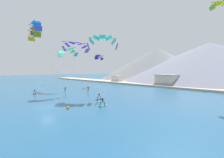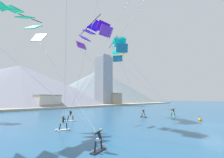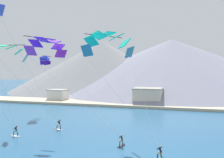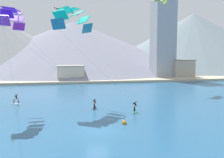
% 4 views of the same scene
% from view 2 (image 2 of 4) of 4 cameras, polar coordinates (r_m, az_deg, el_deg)
% --- Properties ---
extents(ground_plane, '(400.00, 400.00, 0.00)m').
position_cam_2_polar(ground_plane, '(25.46, 33.53, -14.47)').
color(ground_plane, '#23567F').
extents(kitesurfer_near_lead, '(1.78, 0.89, 1.66)m').
position_cam_2_polar(kitesurfer_near_lead, '(11.66, -4.46, -23.36)').
color(kitesurfer_near_lead, black).
rests_on(kitesurfer_near_lead, ground).
extents(kitesurfer_near_trail, '(0.82, 1.78, 1.73)m').
position_cam_2_polar(kitesurfer_near_trail, '(30.91, 11.65, -13.11)').
color(kitesurfer_near_trail, black).
rests_on(kitesurfer_near_trail, ground).
extents(kitesurfer_mid_center, '(1.06, 1.75, 1.78)m').
position_cam_2_polar(kitesurfer_mid_center, '(34.01, 22.08, -12.11)').
color(kitesurfer_mid_center, '#33B266').
rests_on(kitesurfer_mid_center, ground).
extents(kitesurfer_far_left, '(1.77, 0.60, 1.70)m').
position_cam_2_polar(kitesurfer_far_left, '(19.16, -18.71, -16.60)').
color(kitesurfer_far_left, white).
rests_on(kitesurfer_far_left, ground).
extents(kitesurfer_far_right, '(1.78, 0.88, 1.81)m').
position_cam_2_polar(kitesurfer_far_right, '(26.16, -15.96, -13.89)').
color(kitesurfer_far_right, white).
rests_on(kitesurfer_far_right, ground).
extents(parafoil_kite_near_lead, '(8.79, 14.22, 13.32)m').
position_cam_2_polar(parafoil_kite_near_lead, '(22.93, -33.82, 18.97)').
color(parafoil_kite_near_lead, teal).
extents(parafoil_kite_near_trail, '(13.22, 8.26, 13.71)m').
position_cam_2_polar(parafoil_kite_near_trail, '(24.86, -7.19, 16.99)').
color(parafoil_kite_near_trail, purple).
extents(parafoil_kite_mid_center, '(11.66, 11.29, 14.45)m').
position_cam_2_polar(parafoil_kite_mid_center, '(32.30, 2.48, 11.91)').
color(parafoil_kite_mid_center, teal).
extents(parafoil_kite_distant_low_drift, '(4.41, 4.16, 2.06)m').
position_cam_2_polar(parafoil_kite_distant_low_drift, '(61.54, 3.97, 10.12)').
color(parafoil_kite_distant_low_drift, '#8BB131').
extents(race_marker_buoy, '(0.56, 0.56, 1.02)m').
position_cam_2_polar(race_marker_buoy, '(29.36, 30.52, -13.25)').
color(race_marker_buoy, orange).
rests_on(race_marker_buoy, ground).
extents(shoreline_strip, '(180.00, 10.00, 0.70)m').
position_cam_2_polar(shoreline_strip, '(59.48, -21.50, -10.07)').
color(shoreline_strip, '#BCAD8E').
rests_on(shoreline_strip, ground).
extents(shore_building_promenade_mid, '(8.22, 7.23, 4.97)m').
position_cam_2_polar(shore_building_promenade_mid, '(61.18, -23.54, -7.87)').
color(shore_building_promenade_mid, beige).
rests_on(shore_building_promenade_mid, ground).
extents(shore_building_quay_east, '(7.37, 6.16, 6.57)m').
position_cam_2_polar(shore_building_quay_east, '(84.36, 0.76, -7.62)').
color(shore_building_quay_east, '#A89E8E').
rests_on(shore_building_quay_east, ground).
extents(highrise_tower, '(7.00, 7.00, 27.47)m').
position_cam_2_polar(highrise_tower, '(81.74, -3.20, -0.43)').
color(highrise_tower, '#999EA8').
rests_on(highrise_tower, ground).
extents(mountain_peak_west_ridge, '(124.42, 124.42, 25.28)m').
position_cam_2_polar(mountain_peak_west_ridge, '(114.85, -32.14, -1.76)').
color(mountain_peak_west_ridge, gray).
rests_on(mountain_peak_west_ridge, ground).
extents(mountain_peak_east_shoulder, '(107.62, 107.62, 30.86)m').
position_cam_2_polar(mountain_peak_east_shoulder, '(142.62, -5.09, -2.61)').
color(mountain_peak_east_shoulder, slate).
rests_on(mountain_peak_east_shoulder, ground).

